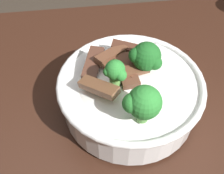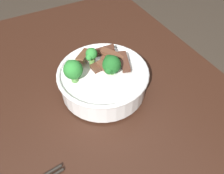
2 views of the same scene
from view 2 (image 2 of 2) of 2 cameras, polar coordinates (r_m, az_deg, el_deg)
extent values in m
cube|color=#381E14|center=(0.64, -7.18, -6.69)|extent=(1.12, 0.87, 0.05)
cube|color=#381E14|center=(1.32, 0.54, 5.02)|extent=(0.06, 0.06, 0.70)
cylinder|color=white|center=(0.65, -2.12, -0.61)|extent=(0.12, 0.12, 0.01)
cylinder|color=white|center=(0.62, -2.21, 1.62)|extent=(0.23, 0.23, 0.06)
torus|color=white|center=(0.60, -2.30, 3.76)|extent=(0.25, 0.25, 0.01)
ellipsoid|color=white|center=(0.61, -2.27, 3.06)|extent=(0.19, 0.19, 0.05)
cube|color=#4C2B1E|center=(0.64, -2.17, 9.28)|extent=(0.05, 0.07, 0.02)
cube|color=#4C2B1E|center=(0.60, 3.12, 6.45)|extent=(0.07, 0.04, 0.02)
cube|color=brown|center=(0.58, -1.89, 5.20)|extent=(0.05, 0.03, 0.01)
cube|color=brown|center=(0.61, -7.17, 7.87)|extent=(0.06, 0.06, 0.02)
cube|color=brown|center=(0.60, -2.22, 6.31)|extent=(0.05, 0.05, 0.02)
cube|color=brown|center=(0.61, 0.09, 8.30)|extent=(0.06, 0.06, 0.02)
cube|color=#563323|center=(0.59, -1.99, 5.83)|extent=(0.03, 0.07, 0.01)
cylinder|color=#6BA84C|center=(0.60, -5.03, 6.46)|extent=(0.02, 0.02, 0.03)
sphere|color=#2D8433|center=(0.58, -5.20, 8.37)|extent=(0.03, 0.03, 0.03)
sphere|color=#2D8433|center=(0.59, -5.79, 8.82)|extent=(0.01, 0.01, 0.01)
sphere|color=#2D8433|center=(0.58, -5.77, 7.52)|extent=(0.02, 0.02, 0.02)
cylinder|color=#5B9947|center=(0.57, -9.17, 2.45)|extent=(0.02, 0.02, 0.02)
sphere|color=#2D8433|center=(0.55, -9.50, 4.43)|extent=(0.05, 0.05, 0.05)
sphere|color=#2D8433|center=(0.56, -10.38, 5.39)|extent=(0.03, 0.03, 0.03)
sphere|color=#2D8433|center=(0.54, -10.74, 4.30)|extent=(0.02, 0.02, 0.02)
cylinder|color=#6BA84C|center=(0.58, -0.08, 3.82)|extent=(0.01, 0.01, 0.02)
sphere|color=#1E6023|center=(0.56, -0.08, 5.68)|extent=(0.05, 0.05, 0.05)
sphere|color=#1E6023|center=(0.57, -0.74, 6.90)|extent=(0.03, 0.03, 0.03)
sphere|color=#1E6023|center=(0.55, -0.76, 4.35)|extent=(0.02, 0.02, 0.02)
camera|label=1|loc=(0.48, -43.01, 24.19)|focal=40.84mm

